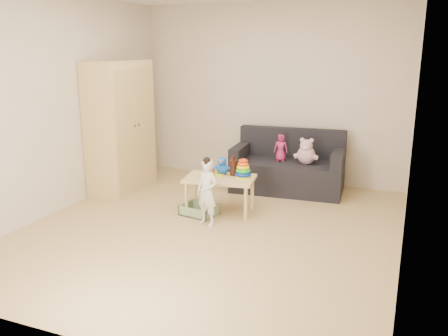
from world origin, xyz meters
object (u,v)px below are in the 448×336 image
at_px(sofa, 287,176).
at_px(play_table, 220,194).
at_px(wardrobe, 120,128).
at_px(toddler, 207,193).

height_order(sofa, play_table, play_table).
height_order(wardrobe, play_table, wardrobe).
bearing_deg(play_table, wardrobe, 169.27).
bearing_deg(wardrobe, sofa, 21.52).
bearing_deg(toddler, wardrobe, 174.57).
height_order(wardrobe, sofa, wardrobe).
distance_m(wardrobe, sofa, 2.42).
distance_m(wardrobe, play_table, 1.77).
xyz_separation_m(sofa, toddler, (-0.52, -1.61, 0.16)).
xyz_separation_m(play_table, toddler, (0.03, -0.46, 0.16)).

